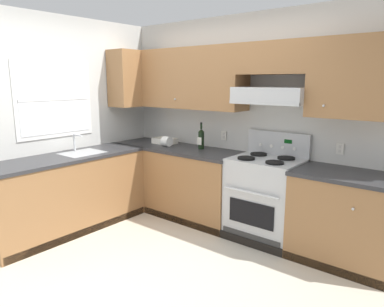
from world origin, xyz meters
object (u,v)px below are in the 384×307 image
Objects in this scene: wine_bottle at (201,138)px; paper_towel_roll at (167,141)px; stove at (265,198)px; bowl at (165,142)px.

wine_bottle is 0.50m from paper_towel_roll.
wine_bottle is at bearing 17.61° from paper_towel_roll.
wine_bottle reaches higher than stove.
bowl is at bearing -179.12° from wine_bottle.
wine_bottle is at bearing 0.88° from bowl.
paper_towel_roll is (0.17, -0.14, 0.04)m from bowl.
bowl is (-1.62, 0.09, 0.46)m from stove.
wine_bottle is 0.64m from bowl.
wine_bottle is (-0.98, 0.10, 0.57)m from stove.
paper_towel_roll reaches higher than bowl.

